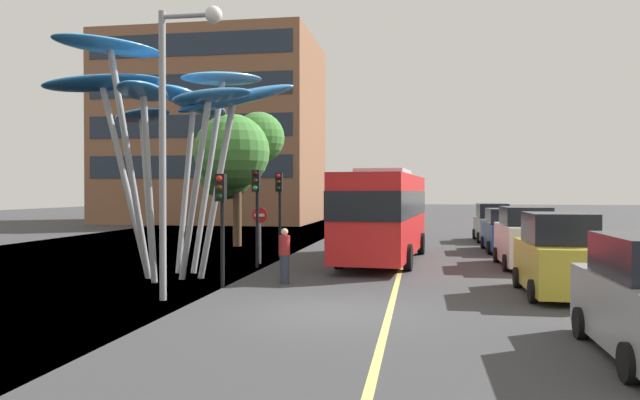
# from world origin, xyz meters

# --- Properties ---
(ground) EXTENTS (120.00, 240.00, 0.10)m
(ground) POSITION_xyz_m (-0.73, 0.00, -0.05)
(ground) COLOR #38383A
(red_bus) EXTENTS (3.34, 10.30, 3.70)m
(red_bus) POSITION_xyz_m (0.62, 10.54, 2.02)
(red_bus) COLOR red
(red_bus) RESTS_ON ground
(leaf_sculpture) EXTENTS (8.89, 8.11, 7.54)m
(leaf_sculpture) POSITION_xyz_m (-5.99, 5.09, 5.71)
(leaf_sculpture) COLOR #9EA0A5
(leaf_sculpture) RESTS_ON ground
(traffic_light_kerb_near) EXTENTS (0.28, 0.42, 3.33)m
(traffic_light_kerb_near) POSITION_xyz_m (-3.63, 2.90, 2.42)
(traffic_light_kerb_near) COLOR black
(traffic_light_kerb_near) RESTS_ON ground
(traffic_light_kerb_far) EXTENTS (0.28, 0.42, 3.61)m
(traffic_light_kerb_far) POSITION_xyz_m (-3.87, 7.63, 2.62)
(traffic_light_kerb_far) COLOR black
(traffic_light_kerb_far) RESTS_ON ground
(traffic_light_island_mid) EXTENTS (0.28, 0.42, 3.61)m
(traffic_light_island_mid) POSITION_xyz_m (-3.78, 10.87, 2.61)
(traffic_light_island_mid) COLOR black
(traffic_light_island_mid) RESTS_ON ground
(car_parked_mid) EXTENTS (1.95, 4.06, 2.24)m
(car_parked_mid) POSITION_xyz_m (5.77, 3.18, 1.04)
(car_parked_mid) COLOR gold
(car_parked_mid) RESTS_ON ground
(car_parked_far) EXTENTS (1.93, 4.39, 2.25)m
(car_parked_far) POSITION_xyz_m (5.93, 9.50, 1.06)
(car_parked_far) COLOR silver
(car_parked_far) RESTS_ON ground
(car_side_street) EXTENTS (2.05, 4.58, 2.02)m
(car_side_street) POSITION_xyz_m (6.06, 15.38, 0.95)
(car_side_street) COLOR navy
(car_side_street) RESTS_ON ground
(car_far_side) EXTENTS (1.90, 4.48, 2.14)m
(car_far_side) POSITION_xyz_m (6.07, 21.34, 1.00)
(car_far_side) COLOR gray
(car_far_side) RESTS_ON ground
(street_lamp) EXTENTS (1.70, 0.44, 7.54)m
(street_lamp) POSITION_xyz_m (-4.11, 0.78, 4.82)
(street_lamp) COLOR gray
(street_lamp) RESTS_ON ground
(tree_pavement_near) EXTENTS (4.36, 5.32, 7.01)m
(tree_pavement_near) POSITION_xyz_m (-7.17, 15.74, 4.71)
(tree_pavement_near) COLOR brown
(tree_pavement_near) RESTS_ON ground
(pedestrian) EXTENTS (0.34, 0.34, 1.69)m
(pedestrian) POSITION_xyz_m (-2.02, 4.08, 0.85)
(pedestrian) COLOR #2D3342
(pedestrian) RESTS_ON ground
(no_entry_sign) EXTENTS (0.60, 0.12, 2.20)m
(no_entry_sign) POSITION_xyz_m (-4.06, 8.77, 1.48)
(no_entry_sign) COLOR gray
(no_entry_sign) RESTS_ON ground
(backdrop_building) EXTENTS (18.62, 13.35, 16.71)m
(backdrop_building) POSITION_xyz_m (-16.75, 40.12, 8.36)
(backdrop_building) COLOR brown
(backdrop_building) RESTS_ON ground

